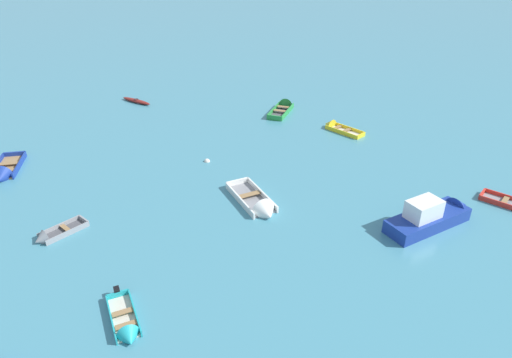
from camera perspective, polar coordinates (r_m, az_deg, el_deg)
motor_launch_deep_blue_foreground_center at (r=26.20m, az=21.30°, el=-4.27°), size 5.52×4.11×1.99m
rowboat_turquoise_midfield_left at (r=19.63m, az=-15.93°, el=-17.50°), size 2.13×3.13×0.91m
rowboat_white_distant_center at (r=25.78m, az=0.59°, el=-3.62°), size 3.35×4.65×1.42m
kayak_maroon_back_row_center at (r=43.94m, az=-14.78°, el=9.45°), size 3.21×2.35×0.33m
rowboat_yellow_back_row_right at (r=37.14m, az=9.87°, el=6.43°), size 3.19×3.20×1.02m
rowboat_grey_center at (r=25.88m, az=-24.39°, el=-6.54°), size 2.48×2.67×0.89m
rowboat_green_back_row_left at (r=40.94m, az=3.57°, el=9.00°), size 2.56×4.36×1.21m
rowboat_deep_blue_cluster_outer at (r=33.56m, az=-29.13°, el=0.57°), size 2.28×4.29×1.38m
mooring_buoy_central at (r=31.48m, az=-6.15°, el=2.20°), size 0.40×0.40×0.40m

